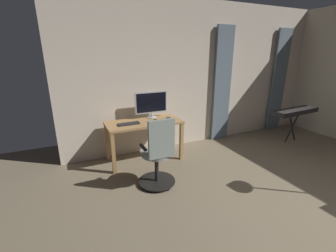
% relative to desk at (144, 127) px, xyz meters
% --- Properties ---
extents(back_room_partition, '(5.85, 0.10, 2.88)m').
position_rel_desk_xyz_m(back_room_partition, '(-1.49, -0.45, 0.81)').
color(back_room_partition, beige).
rests_on(back_room_partition, ground).
extents(curtain_left_panel, '(0.42, 0.06, 2.44)m').
position_rel_desk_xyz_m(curtain_left_panel, '(-3.65, -0.34, 0.59)').
color(curtain_left_panel, slate).
rests_on(curtain_left_panel, ground).
extents(curtain_right_panel, '(0.42, 0.06, 2.44)m').
position_rel_desk_xyz_m(curtain_right_panel, '(-1.93, -0.34, 0.59)').
color(curtain_right_panel, slate).
rests_on(curtain_right_panel, ground).
extents(desk, '(1.33, 0.61, 0.74)m').
position_rel_desk_xyz_m(desk, '(0.00, 0.00, 0.00)').
color(desk, '#B1844F').
rests_on(desk, ground).
extents(office_chair, '(0.56, 0.56, 1.07)m').
position_rel_desk_xyz_m(office_chair, '(0.11, 0.92, -0.15)').
color(office_chair, black).
rests_on(office_chair, ground).
extents(computer_monitor, '(0.62, 0.18, 0.49)m').
position_rel_desk_xyz_m(computer_monitor, '(-0.22, -0.19, 0.38)').
color(computer_monitor, '#B7BCC1').
rests_on(computer_monitor, desk).
extents(computer_keyboard, '(0.36, 0.13, 0.02)m').
position_rel_desk_xyz_m(computer_keyboard, '(0.29, 0.06, 0.12)').
color(computer_keyboard, '#232328').
rests_on(computer_keyboard, desk).
extents(computer_mouse, '(0.06, 0.10, 0.04)m').
position_rel_desk_xyz_m(computer_mouse, '(-0.19, 0.07, 0.13)').
color(computer_mouse, '#232328').
rests_on(computer_mouse, desk).
extents(cell_phone_face_up, '(0.11, 0.16, 0.01)m').
position_rel_desk_xyz_m(cell_phone_face_up, '(-0.48, 0.01, 0.11)').
color(cell_phone_face_up, '#232328').
rests_on(cell_phone_face_up, desk).
extents(piano_keyboard, '(1.21, 0.40, 0.75)m').
position_rel_desk_xyz_m(piano_keyboard, '(-3.26, 0.51, 0.05)').
color(piano_keyboard, black).
rests_on(piano_keyboard, ground).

